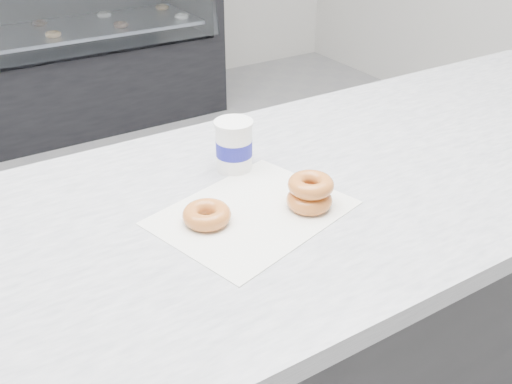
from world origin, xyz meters
TOP-DOWN VIEW (x-y plane):
  - ground at (0.00, 0.00)m, footprint 5.00×5.00m
  - counter at (0.00, -0.60)m, footprint 3.06×0.76m
  - display_case at (0.00, 2.12)m, footprint 2.40×0.74m
  - wax_paper at (-0.06, -0.64)m, footprint 0.40×0.34m
  - donut_single at (-0.15, -0.62)m, footprint 0.10×0.10m
  - donut_stack at (0.04, -0.68)m, footprint 0.11×0.11m
  - coffee_cup at (-0.00, -0.47)m, footprint 0.08×0.08m

SIDE VIEW (x-z plane):
  - ground at x=0.00m, z-range 0.00..0.00m
  - counter at x=0.00m, z-range 0.00..0.90m
  - display_case at x=0.00m, z-range -0.13..1.12m
  - wax_paper at x=-0.06m, z-range 0.90..0.90m
  - donut_single at x=-0.15m, z-range 0.90..0.93m
  - donut_stack at x=0.04m, z-range 0.90..0.96m
  - coffee_cup at x=0.00m, z-range 0.90..1.01m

